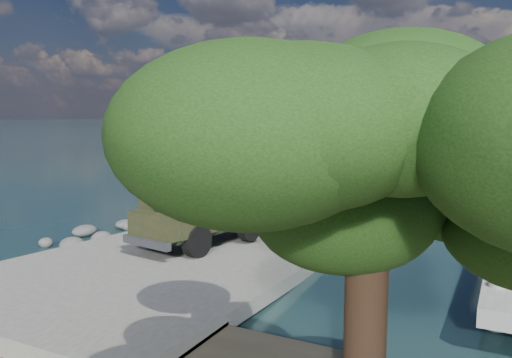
# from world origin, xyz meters

# --- Properties ---
(ground) EXTENTS (1400.00, 1400.00, 0.00)m
(ground) POSITION_xyz_m (0.00, 0.00, 0.00)
(ground) COLOR #1C3A44
(ground) RESTS_ON ground
(boat_ramp) EXTENTS (10.00, 18.00, 0.50)m
(boat_ramp) POSITION_xyz_m (0.00, -1.00, 0.25)
(boat_ramp) COLOR slate
(boat_ramp) RESTS_ON ground
(shoreline_rocks) EXTENTS (3.20, 5.60, 0.90)m
(shoreline_rocks) POSITION_xyz_m (-6.20, 0.50, 0.00)
(shoreline_rocks) COLOR #4D4D4B
(shoreline_rocks) RESTS_ON ground
(landing_craft) EXTENTS (8.84, 32.45, 9.58)m
(landing_craft) POSITION_xyz_m (0.78, 22.22, 0.79)
(landing_craft) COLOR #40464C
(landing_craft) RESTS_ON ground
(military_truck) EXTENTS (3.83, 8.48, 3.80)m
(military_truck) POSITION_xyz_m (0.15, 1.80, 2.39)
(military_truck) COLOR black
(military_truck) RESTS_ON boat_ramp
(soldier) EXTENTS (0.73, 0.71, 1.68)m
(soldier) POSITION_xyz_m (-0.49, -1.99, 1.34)
(soldier) COLOR black
(soldier) RESTS_ON boat_ramp
(overhang_tree) EXTENTS (7.36, 6.78, 6.68)m
(overhang_tree) POSITION_xyz_m (9.42, -10.23, 5.36)
(overhang_tree) COLOR #322214
(overhang_tree) RESTS_ON ground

